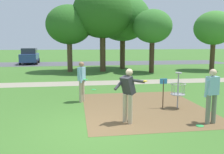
{
  "coord_description": "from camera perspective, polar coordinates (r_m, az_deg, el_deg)",
  "views": [
    {
      "loc": [
        -0.56,
        -6.7,
        2.51
      ],
      "look_at": [
        1.01,
        3.72,
        1.0
      ],
      "focal_mm": 38.9,
      "sensor_mm": 36.0,
      "label": 1
    }
  ],
  "objects": [
    {
      "name": "ground_plane",
      "position": [
        7.17,
        -3.62,
        -12.33
      ],
      "size": [
        160.0,
        160.0,
        0.0
      ],
      "primitive_type": "plane",
      "color": "#3D6B28"
    },
    {
      "name": "dirt_tee_pad",
      "position": [
        9.61,
        7.34,
        -7.02
      ],
      "size": [
        4.57,
        5.46,
        0.01
      ],
      "primitive_type": "cube",
      "color": "brown",
      "rests_on": "ground"
    },
    {
      "name": "disc_golf_basket",
      "position": [
        9.55,
        14.9,
        -2.71
      ],
      "size": [
        0.98,
        0.58,
        1.39
      ],
      "color": "#9E9EA3",
      "rests_on": "ground"
    },
    {
      "name": "player_foreground_watching",
      "position": [
        8.05,
        22.41,
        -3.5
      ],
      "size": [
        0.49,
        0.43,
        1.71
      ],
      "color": "slate",
      "rests_on": "ground"
    },
    {
      "name": "player_throwing",
      "position": [
        10.27,
        -7.13,
        -0.54
      ],
      "size": [
        0.45,
        0.49,
        1.71
      ],
      "color": "tan",
      "rests_on": "ground"
    },
    {
      "name": "player_waiting_left",
      "position": [
        7.52,
        3.82,
        -3.55
      ],
      "size": [
        1.14,
        0.57,
        1.71
      ],
      "color": "tan",
      "rests_on": "ground"
    },
    {
      "name": "frisbee_near_basket",
      "position": [
        13.0,
        -4.32,
        -2.96
      ],
      "size": [
        0.25,
        0.25,
        0.02
      ],
      "primitive_type": "cylinder",
      "color": "green",
      "rests_on": "ground"
    },
    {
      "name": "frisbee_mid_grass",
      "position": [
        7.92,
        19.92,
        -10.73
      ],
      "size": [
        0.24,
        0.24,
        0.02
      ],
      "primitive_type": "cylinder",
      "color": "green",
      "rests_on": "ground"
    },
    {
      "name": "tree_near_left",
      "position": [
        23.41,
        2.54,
        13.7
      ],
      "size": [
        5.11,
        5.11,
        6.97
      ],
      "color": "#4C3823",
      "rests_on": "ground"
    },
    {
      "name": "tree_near_right",
      "position": [
        20.57,
        9.48,
        11.59
      ],
      "size": [
        3.22,
        3.22,
        5.19
      ],
      "color": "#422D1E",
      "rests_on": "ground"
    },
    {
      "name": "tree_mid_left",
      "position": [
        21.16,
        -10.07,
        11.95
      ],
      "size": [
        3.87,
        3.87,
        5.63
      ],
      "color": "brown",
      "rests_on": "ground"
    },
    {
      "name": "tree_mid_right",
      "position": [
        23.67,
        22.84,
        10.51
      ],
      "size": [
        3.49,
        3.49,
        5.26
      ],
      "color": "#4C3823",
      "rests_on": "ground"
    },
    {
      "name": "tree_far_left",
      "position": [
        21.15,
        -2.24,
        14.87
      ],
      "size": [
        5.07,
        5.07,
        7.16
      ],
      "color": "#4C3823",
      "rests_on": "ground"
    },
    {
      "name": "parking_lot_strip",
      "position": [
        29.41,
        -7.45,
        3.18
      ],
      "size": [
        36.0,
        6.0,
        0.01
      ],
      "primitive_type": "cube",
      "color": "#4C4C51",
      "rests_on": "ground"
    },
    {
      "name": "parked_car_leftmost",
      "position": [
        30.08,
        -18.79,
        4.68
      ],
      "size": [
        2.16,
        4.29,
        1.84
      ],
      "color": "#2D4784",
      "rests_on": "ground"
    },
    {
      "name": "gravel_path",
      "position": [
        15.11,
        -6.32,
        -1.46
      ],
      "size": [
        40.0,
        1.7,
        0.0
      ],
      "primitive_type": "cube",
      "color": "gray",
      "rests_on": "ground"
    }
  ]
}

